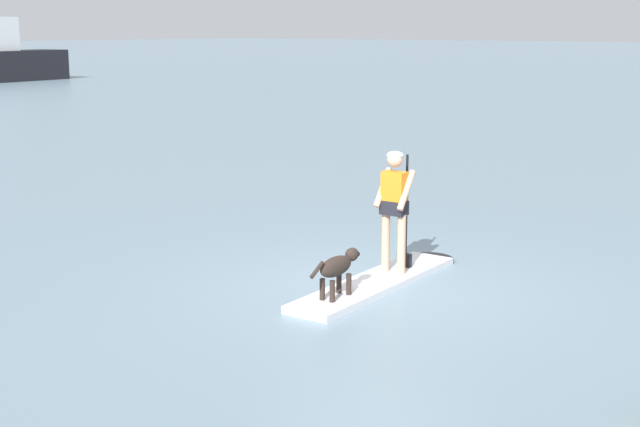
# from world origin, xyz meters

# --- Properties ---
(ground_plane) EXTENTS (400.00, 400.00, 0.00)m
(ground_plane) POSITION_xyz_m (0.00, 0.00, 0.00)
(ground_plane) COLOR slate
(paddleboard) EXTENTS (3.70, 1.00, 0.10)m
(paddleboard) POSITION_xyz_m (0.23, 0.02, 0.05)
(paddleboard) COLOR silver
(paddleboard) RESTS_ON ground_plane
(person_paddler) EXTENTS (0.63, 0.50, 1.73)m
(person_paddler) POSITION_xyz_m (0.49, 0.04, 1.11)
(person_paddler) COLOR tan
(person_paddler) RESTS_ON paddleboard
(dog) EXTENTS (1.10, 0.28, 0.58)m
(dog) POSITION_xyz_m (-0.93, -0.08, 0.49)
(dog) COLOR #2D231E
(dog) RESTS_ON paddleboard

